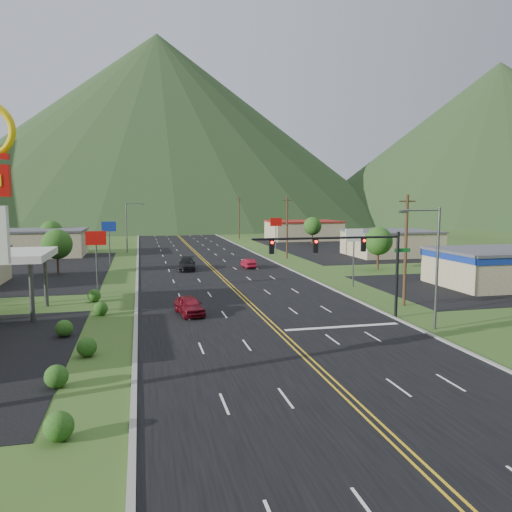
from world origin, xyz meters
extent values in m
plane|color=#274017|center=(0.00, 0.00, 0.00)|extent=(500.00, 500.00, 0.00)
cube|color=black|center=(0.00, 0.00, 0.00)|extent=(20.00, 460.00, 0.04)
cube|color=gray|center=(-10.15, 0.00, 0.00)|extent=(0.30, 460.00, 0.14)
cylinder|color=black|center=(10.50, 14.00, 3.50)|extent=(0.24, 0.24, 7.00)
cylinder|color=black|center=(4.50, 14.00, 6.60)|extent=(12.00, 0.18, 0.18)
cube|color=#0C591E|center=(10.90, 14.00, 5.50)|extent=(1.40, 0.06, 0.30)
cube|color=black|center=(7.50, 14.00, 6.00)|extent=(0.35, 0.28, 1.05)
sphere|color=#FF0C05|center=(7.50, 13.82, 6.35)|extent=(0.22, 0.22, 0.22)
cube|color=black|center=(3.50, 14.00, 6.00)|extent=(0.35, 0.28, 1.05)
sphere|color=#FF0C05|center=(3.50, 13.82, 6.35)|extent=(0.22, 0.22, 0.22)
cube|color=black|center=(0.00, 14.00, 6.00)|extent=(0.35, 0.28, 1.05)
sphere|color=#FF0C05|center=(0.00, 13.82, 6.35)|extent=(0.22, 0.22, 0.22)
cylinder|color=#59595E|center=(11.50, 10.00, 4.50)|extent=(0.20, 0.20, 9.00)
cylinder|color=#59595E|center=(10.06, 10.00, 8.80)|extent=(2.88, 0.12, 0.12)
cube|color=#59595E|center=(8.62, 10.00, 8.70)|extent=(0.60, 0.25, 0.18)
cylinder|color=#59595E|center=(-12.00, 70.00, 4.50)|extent=(0.20, 0.20, 9.00)
cylinder|color=#59595E|center=(-10.56, 70.00, 8.80)|extent=(2.88, 0.12, 0.12)
cube|color=#59595E|center=(-9.12, 70.00, 8.70)|extent=(0.60, 0.25, 0.18)
cylinder|color=#59595E|center=(-18.00, 19.00, 2.50)|extent=(0.36, 0.36, 5.00)
cylinder|color=#59595E|center=(-18.00, 25.00, 2.50)|extent=(0.36, 0.36, 5.00)
cube|color=beige|center=(-28.00, 68.00, 2.10)|extent=(18.00, 11.00, 4.20)
cube|color=#4C4C51|center=(-28.00, 68.00, 4.35)|extent=(18.40, 11.40, 0.30)
cube|color=beige|center=(30.00, 25.00, 1.90)|extent=(15.00, 10.00, 3.80)
cube|color=#4C4C51|center=(30.00, 25.00, 3.95)|extent=(15.40, 10.40, 0.30)
cube|color=navy|center=(30.00, 25.00, 3.45)|extent=(15.20, 10.20, 0.70)
cube|color=beige|center=(32.00, 55.00, 2.00)|extent=(14.00, 11.00, 4.00)
cube|color=#4C4C51|center=(32.00, 55.00, 4.15)|extent=(14.40, 11.40, 0.30)
cube|color=beige|center=(28.00, 90.00, 2.10)|extent=(16.00, 12.00, 4.20)
cube|color=maroon|center=(28.00, 90.00, 4.35)|extent=(16.40, 12.40, 0.30)
cylinder|color=#59595E|center=(-14.00, 30.00, 2.50)|extent=(0.16, 0.16, 5.00)
cube|color=#BD0E0A|center=(-14.00, 30.00, 5.70)|extent=(2.00, 0.18, 1.40)
cylinder|color=#59595E|center=(-14.00, 52.00, 2.50)|extent=(0.16, 0.16, 5.00)
cube|color=navy|center=(-14.00, 52.00, 5.70)|extent=(2.00, 0.18, 1.40)
cylinder|color=#59595E|center=(13.00, 28.00, 2.50)|extent=(0.16, 0.16, 5.00)
cube|color=white|center=(13.00, 28.00, 5.70)|extent=(2.00, 0.18, 1.40)
cylinder|color=#59595E|center=(13.00, 60.00, 2.50)|extent=(0.16, 0.16, 5.00)
cube|color=#BD0E0A|center=(13.00, 60.00, 5.70)|extent=(2.00, 0.18, 1.40)
cylinder|color=#382314|center=(-20.00, 45.00, 1.50)|extent=(0.30, 0.30, 3.00)
sphere|color=#193E11|center=(-20.00, 45.00, 3.90)|extent=(3.84, 3.84, 3.84)
cylinder|color=#382314|center=(-25.00, 72.00, 1.50)|extent=(0.30, 0.30, 3.00)
sphere|color=#193E11|center=(-25.00, 72.00, 3.90)|extent=(3.84, 3.84, 3.84)
cylinder|color=#382314|center=(22.00, 40.00, 1.50)|extent=(0.30, 0.30, 3.00)
sphere|color=#193E11|center=(22.00, 40.00, 3.90)|extent=(3.84, 3.84, 3.84)
cylinder|color=#382314|center=(26.00, 78.00, 1.50)|extent=(0.30, 0.30, 3.00)
sphere|color=#193E11|center=(26.00, 78.00, 3.90)|extent=(3.84, 3.84, 3.84)
cylinder|color=#382314|center=(13.50, 18.00, 5.00)|extent=(0.28, 0.28, 10.00)
cube|color=#382314|center=(13.50, 18.00, 9.40)|extent=(1.60, 0.12, 0.12)
cylinder|color=#382314|center=(13.50, 55.00, 5.00)|extent=(0.28, 0.28, 10.00)
cube|color=#382314|center=(13.50, 55.00, 9.40)|extent=(1.60, 0.12, 0.12)
cylinder|color=#382314|center=(13.50, 95.00, 5.00)|extent=(0.28, 0.28, 10.00)
cube|color=#382314|center=(13.50, 95.00, 9.40)|extent=(1.60, 0.12, 0.12)
cylinder|color=#382314|center=(13.50, 135.00, 5.00)|extent=(0.28, 0.28, 10.00)
cube|color=#382314|center=(13.50, 135.00, 9.40)|extent=(1.60, 0.12, 0.12)
cone|color=#1E3015|center=(0.00, 220.00, 42.50)|extent=(220.00, 220.00, 85.00)
cone|color=#1E3015|center=(147.84, 176.19, 35.00)|extent=(180.00, 180.00, 70.00)
imported|color=maroon|center=(-5.81, 18.69, 0.77)|extent=(2.51, 4.76, 1.54)
imported|color=black|center=(-3.57, 45.08, 0.79)|extent=(2.74, 5.64, 1.58)
imported|color=maroon|center=(5.00, 45.34, 0.64)|extent=(1.51, 3.91, 1.27)
camera|label=1|loc=(-9.64, -22.21, 9.60)|focal=35.00mm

